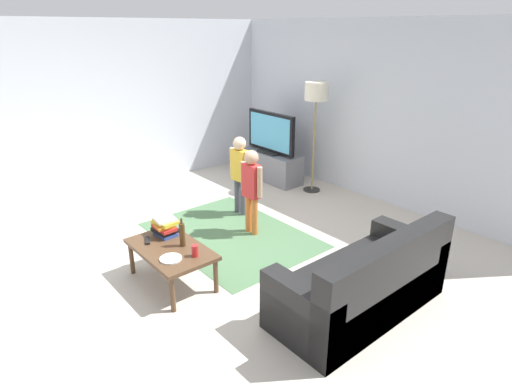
{
  "coord_description": "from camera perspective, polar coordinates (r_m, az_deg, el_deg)",
  "views": [
    {
      "loc": [
        3.81,
        -2.58,
        2.57
      ],
      "look_at": [
        0.0,
        0.6,
        0.65
      ],
      "focal_mm": 30.05,
      "sensor_mm": 36.0,
      "label": 1
    }
  ],
  "objects": [
    {
      "name": "floor_lamp",
      "position": [
        6.87,
        8.01,
        12.37
      ],
      "size": [
        0.36,
        0.36,
        1.78
      ],
      "color": "#262626",
      "rests_on": "ground"
    },
    {
      "name": "tv",
      "position": [
        7.47,
        1.99,
        7.82
      ],
      "size": [
        1.1,
        0.28,
        0.71
      ],
      "color": "black",
      "rests_on": "tv_stand"
    },
    {
      "name": "ground",
      "position": [
        5.27,
        -5.07,
        -8.13
      ],
      "size": [
        7.8,
        7.8,
        0.0
      ],
      "primitive_type": "plane",
      "color": "beige"
    },
    {
      "name": "soda_can",
      "position": [
        4.35,
        -8.13,
        -7.76
      ],
      "size": [
        0.07,
        0.07,
        0.12
      ],
      "primitive_type": "cylinder",
      "color": "red",
      "rests_on": "coffee_table"
    },
    {
      "name": "tv_stand",
      "position": [
        7.65,
        2.05,
        3.43
      ],
      "size": [
        1.2,
        0.44,
        0.5
      ],
      "color": "slate",
      "rests_on": "ground"
    },
    {
      "name": "book_stack",
      "position": [
        4.82,
        -12.05,
        -4.47
      ],
      "size": [
        0.31,
        0.24,
        0.21
      ],
      "color": "#334CA5",
      "rests_on": "coffee_table"
    },
    {
      "name": "tv_remote",
      "position": [
        4.76,
        -14.24,
        -6.26
      ],
      "size": [
        0.17,
        0.12,
        0.02
      ],
      "primitive_type": "cube",
      "rotation": [
        0.0,
        0.0,
        -0.44
      ],
      "color": "black",
      "rests_on": "coffee_table"
    },
    {
      "name": "area_rug",
      "position": [
        5.69,
        -3.36,
        -5.7
      ],
      "size": [
        2.2,
        1.6,
        0.01
      ],
      "primitive_type": "cube",
      "color": "#4C724C",
      "rests_on": "ground"
    },
    {
      "name": "bottle",
      "position": [
        4.53,
        -9.79,
        -5.57
      ],
      "size": [
        0.06,
        0.06,
        0.31
      ],
      "color": "#4C3319",
      "rests_on": "coffee_table"
    },
    {
      "name": "wall_back",
      "position": [
        6.86,
        15.82,
        10.13
      ],
      "size": [
        6.0,
        0.12,
        2.7
      ],
      "primitive_type": "cube",
      "color": "silver",
      "rests_on": "ground"
    },
    {
      "name": "child_near_tv",
      "position": [
        6.07,
        -2.17,
        3.13
      ],
      "size": [
        0.39,
        0.19,
        1.15
      ],
      "color": "#4C4C59",
      "rests_on": "ground"
    },
    {
      "name": "coffee_table",
      "position": [
        4.61,
        -11.27,
        -7.78
      ],
      "size": [
        1.0,
        0.6,
        0.42
      ],
      "color": "#513823",
      "rests_on": "ground"
    },
    {
      "name": "couch",
      "position": [
        4.24,
        14.49,
        -12.11
      ],
      "size": [
        0.8,
        1.8,
        0.86
      ],
      "color": "black",
      "rests_on": "ground"
    },
    {
      "name": "plate",
      "position": [
        4.36,
        -11.27,
        -8.69
      ],
      "size": [
        0.22,
        0.22,
        0.02
      ],
      "color": "white",
      "rests_on": "coffee_table"
    },
    {
      "name": "child_center",
      "position": [
        5.48,
        -0.61,
        1.0
      ],
      "size": [
        0.38,
        0.18,
        1.13
      ],
      "color": "orange",
      "rests_on": "ground"
    },
    {
      "name": "wall_left",
      "position": [
        7.38,
        -19.18,
        10.49
      ],
      "size": [
        0.12,
        6.0,
        2.7
      ],
      "primitive_type": "cube",
      "color": "silver",
      "rests_on": "ground"
    }
  ]
}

